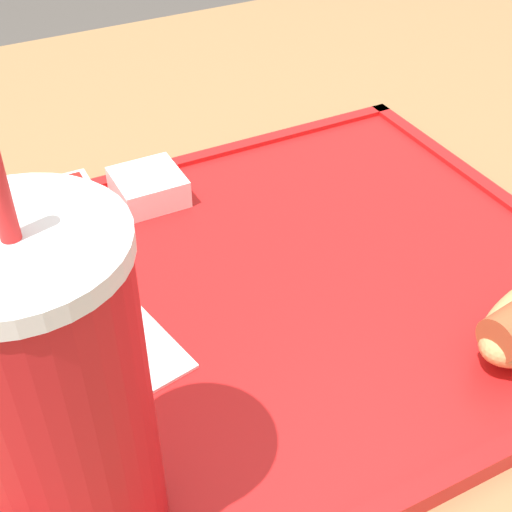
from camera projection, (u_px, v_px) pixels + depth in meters
The scene contains 5 objects.
food_tray at pixel (256, 296), 0.47m from camera, with size 0.45×0.35×0.01m.
paper_napkin at pixel (14, 362), 0.42m from camera, with size 0.19×0.17×0.00m.
soda_cup at pixel (57, 406), 0.29m from camera, with size 0.08×0.08×0.21m.
sauce_cup_mayo at pixel (145, 187), 0.55m from camera, with size 0.05×0.05×0.02m.
sauce_cup_ketchup at pixel (62, 205), 0.53m from camera, with size 0.05×0.05×0.02m.
Camera 1 is at (0.14, 0.34, 1.05)m, focal length 50.00 mm.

